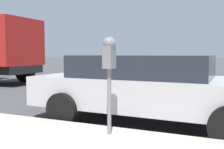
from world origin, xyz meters
name	(u,v)px	position (x,y,z in m)	size (l,w,h in m)	color
ground_plane	(178,113)	(0.00, 0.00, 0.00)	(220.00, 220.00, 0.00)	#424244
parking_meter	(109,60)	(-2.59, 0.60, 1.27)	(0.21, 0.19, 1.46)	gray
car_silver	(149,86)	(-1.14, 0.39, 0.73)	(2.13, 4.73, 1.34)	#B7BABF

